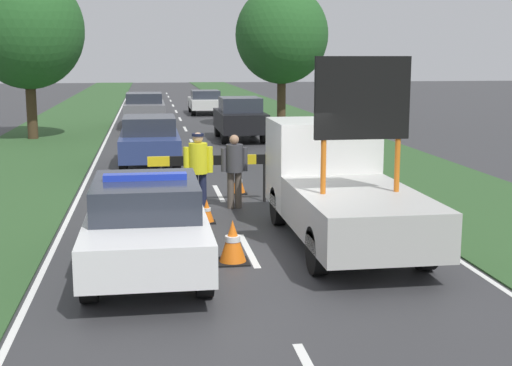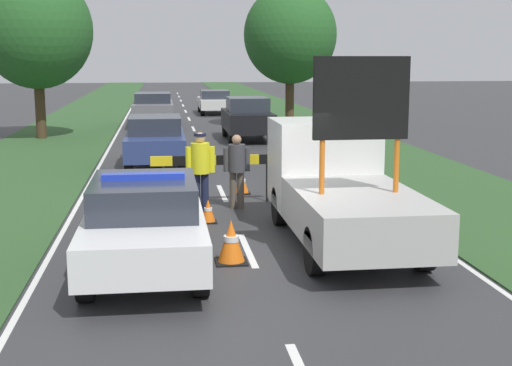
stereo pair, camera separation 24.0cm
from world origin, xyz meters
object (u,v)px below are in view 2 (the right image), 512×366
police_car (145,221)px  traffic_cone_near_truck (208,211)px  work_truck (338,185)px  traffic_cone_near_police (242,182)px  queued_car_van_white (215,101)px  roadside_tree_near_right (290,35)px  police_officer (200,165)px  queued_car_suv_grey (153,108)px  road_barrier (216,163)px  pedestrian_civilian (237,165)px  queued_car_hatch_blue (155,140)px  roadside_tree_near_left (36,30)px  queued_car_sedan_black (247,118)px  traffic_cone_centre_front (231,242)px

police_car → traffic_cone_near_truck: size_ratio=9.91×
work_truck → traffic_cone_near_police: work_truck is taller
queued_car_van_white → roadside_tree_near_right: roadside_tree_near_right is taller
police_officer → queued_car_suv_grey: 19.82m
queued_car_van_white → roadside_tree_near_right: 9.86m
work_truck → traffic_cone_near_police: bearing=-75.6°
road_barrier → pedestrian_civilian: size_ratio=1.81×
queued_car_van_white → queued_car_hatch_blue: bearing=80.6°
roadside_tree_near_left → work_truck: bearing=-65.0°
road_barrier → pedestrian_civilian: bearing=-58.5°
road_barrier → work_truck: bearing=-63.1°
queued_car_sedan_black → queued_car_van_white: bearing=-88.5°
traffic_cone_near_truck → queued_car_sedan_black: bearing=80.0°
police_car → pedestrian_civilian: (1.96, 4.42, 0.19)m
police_car → queued_car_van_white: 31.18m
traffic_cone_near_truck → work_truck: bearing=-35.4°
queued_car_van_white → roadside_tree_near_left: 14.91m
police_car → traffic_cone_centre_front: bearing=6.2°
police_car → queued_car_suv_grey: bearing=90.9°
queued_car_suv_grey → traffic_cone_near_truck: bearing=93.7°
queued_car_hatch_blue → roadside_tree_near_left: (-4.74, 8.19, 3.58)m
traffic_cone_near_truck → queued_car_van_white: size_ratio=0.11×
police_officer → traffic_cone_near_police: bearing=-116.2°
traffic_cone_centre_front → queued_car_hatch_blue: 10.77m
traffic_cone_near_truck → roadside_tree_near_left: (-5.87, 15.93, 4.17)m
traffic_cone_near_police → traffic_cone_near_truck: traffic_cone_near_police is taller
queued_car_suv_grey → traffic_cone_near_police: bearing=97.6°
traffic_cone_near_police → roadside_tree_near_right: size_ratio=0.09×
queued_car_hatch_blue → roadside_tree_near_right: bearing=-118.7°
traffic_cone_centre_front → roadside_tree_near_left: (-6.06, 18.87, 4.05)m
queued_car_sedan_black → queued_car_suv_grey: 7.31m
traffic_cone_centre_front → work_truck: bearing=31.2°
traffic_cone_near_police → queued_car_sedan_black: bearing=82.5°
pedestrian_civilian → roadside_tree_near_right: (4.42, 17.89, 3.37)m
road_barrier → traffic_cone_near_truck: road_barrier is taller
pedestrian_civilian → roadside_tree_near_left: size_ratio=0.25×
roadside_tree_near_left → queued_car_van_white: bearing=56.0°
roadside_tree_near_right → roadside_tree_near_left: bearing=-163.3°
roadside_tree_near_left → roadside_tree_near_right: bearing=16.7°
queued_car_sedan_black → police_officer: bearing=78.9°
work_truck → police_officer: (-2.42, 2.58, 0.02)m
police_officer → pedestrian_civilian: size_ratio=1.06×
queued_car_sedan_black → queued_car_van_white: size_ratio=0.97×
traffic_cone_near_truck → queued_car_suv_grey: bearing=93.7°
roadside_tree_near_right → queued_car_hatch_blue: bearing=-118.7°
queued_car_suv_grey → roadside_tree_near_left: bearing=46.5°
pedestrian_civilian → roadside_tree_near_right: 18.73m
pedestrian_civilian → queued_car_hatch_blue: (-1.87, 6.40, -0.15)m
roadside_tree_near_left → road_barrier: bearing=-66.1°
queued_car_hatch_blue → police_officer: bearing=98.6°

